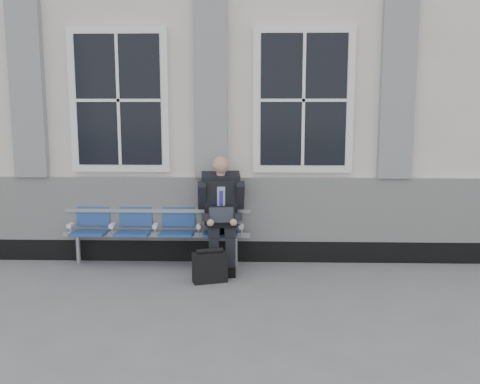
{
  "coord_description": "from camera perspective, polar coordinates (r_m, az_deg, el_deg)",
  "views": [
    {
      "loc": [
        -0.29,
        -5.87,
        2.15
      ],
      "look_at": [
        -0.49,
        0.9,
        1.08
      ],
      "focal_mm": 40.0,
      "sensor_mm": 36.0,
      "label": 1
    }
  ],
  "objects": [
    {
      "name": "businessman",
      "position": [
        7.19,
        -2.02,
        -1.79
      ],
      "size": [
        0.65,
        0.87,
        1.52
      ],
      "color": "black",
      "rests_on": "ground"
    },
    {
      "name": "ground",
      "position": [
        6.26,
        4.3,
        -11.16
      ],
      "size": [
        70.0,
        70.0,
        0.0
      ],
      "primitive_type": "plane",
      "color": "slate",
      "rests_on": "ground"
    },
    {
      "name": "bench",
      "position": [
        7.49,
        -8.92,
        -3.46
      ],
      "size": [
        2.6,
        0.47,
        0.91
      ],
      "color": "#9EA0A3",
      "rests_on": "ground"
    },
    {
      "name": "briefcase",
      "position": [
        6.71,
        -3.24,
        -7.96
      ],
      "size": [
        0.45,
        0.3,
        0.43
      ],
      "color": "black",
      "rests_on": "ground"
    },
    {
      "name": "station_building",
      "position": [
        9.34,
        3.39,
        9.4
      ],
      "size": [
        14.4,
        4.4,
        4.49
      ],
      "color": "silver",
      "rests_on": "ground"
    }
  ]
}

